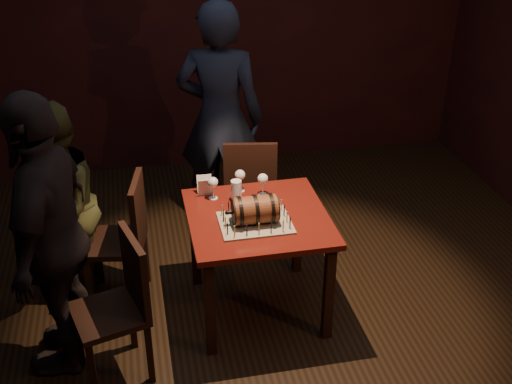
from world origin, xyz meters
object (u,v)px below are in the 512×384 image
pint_of_ale (236,191)px  chair_back (250,186)px  chair_left_rear (126,234)px  chair_left_front (121,300)px  person_left_front (52,237)px  wine_glass_mid (240,176)px  person_left_rear (58,208)px  barrel_cake (255,210)px  pub_table (258,230)px  wine_glass_left (213,183)px  wine_glass_right (263,180)px  person_back (220,119)px

pint_of_ale → chair_back: 0.70m
chair_left_rear → chair_left_front: 0.73m
person_left_front → chair_left_front: bearing=74.3°
wine_glass_mid → person_left_rear: 1.23m
barrel_cake → person_left_front: 1.22m
pub_table → wine_glass_left: bearing=132.0°
wine_glass_mid → chair_left_rear: bearing=-178.0°
wine_glass_mid → person_left_rear: size_ratio=0.11×
barrel_cake → person_left_rear: bearing=157.9°
chair_back → chair_left_rear: bearing=-152.7°
chair_back → chair_left_front: same height
pub_table → barrel_cake: barrel_cake is taller
barrel_cake → chair_left_rear: (-0.82, 0.41, -0.33)m
pub_table → person_left_rear: bearing=162.3°
wine_glass_mid → chair_left_rear: chair_left_rear is taller
chair_left_rear → wine_glass_right: bearing=-3.5°
wine_glass_left → person_left_rear: 1.04m
pub_table → wine_glass_right: bearing=71.3°
pint_of_ale → chair_left_rear: (-0.75, 0.10, -0.30)m
wine_glass_right → person_left_front: (-1.34, -0.48, 0.02)m
wine_glass_mid → person_back: size_ratio=0.09×
wine_glass_left → person_left_rear: size_ratio=0.11×
barrel_cake → chair_left_rear: barrel_cake is taller
pub_table → wine_glass_mid: bearing=98.6°
barrel_cake → pint_of_ale: bearing=101.5°
pub_table → person_back: (-0.05, 1.20, 0.30)m
wine_glass_mid → person_left_rear: person_left_rear is taller
person_left_rear → person_left_front: bearing=10.5°
wine_glass_right → pub_table: bearing=-108.7°
barrel_cake → chair_left_rear: 0.97m
wine_glass_left → chair_back: 0.73m
wine_glass_left → wine_glass_mid: 0.21m
person_left_rear → person_left_front: (0.02, -0.62, 0.16)m
wine_glass_left → chair_left_front: chair_left_front is taller
wine_glass_right → chair_left_front: (-0.99, -0.67, -0.35)m
wine_glass_left → wine_glass_mid: (0.20, 0.07, -0.00)m
wine_glass_right → pint_of_ale: 0.20m
person_back → wine_glass_right: bearing=117.2°
person_left_front → chair_back: bearing=140.6°
wine_glass_left → person_back: person_back is taller
chair_left_rear → person_left_rear: person_left_rear is taller
wine_glass_mid → chair_back: size_ratio=0.17×
pint_of_ale → chair_back: chair_back is taller
person_left_front → wine_glass_right: bearing=123.0°
wine_glass_left → pub_table: bearing=-48.0°
wine_glass_mid → pint_of_ale: (-0.05, -0.13, -0.04)m
wine_glass_left → person_left_front: size_ratio=0.09×
pub_table → chair_left_front: 1.00m
pub_table → person_left_rear: (-1.28, 0.41, 0.08)m
person_left_rear → wine_glass_right: bearing=92.2°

